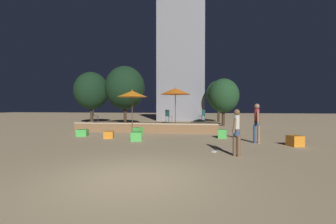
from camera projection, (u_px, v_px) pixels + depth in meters
ground_plane at (131, 179)px, 5.40m from camera, size 120.00×120.00×0.00m
wooden_deck at (147, 127)px, 16.54m from camera, size 10.15×2.55×0.63m
patio_umbrella_0 at (175, 91)px, 15.09m from camera, size 2.01×2.01×3.08m
patio_umbrella_1 at (132, 94)px, 15.29m from camera, size 2.07×2.07×2.93m
cube_seat_0 at (295, 141)px, 9.94m from camera, size 0.69×0.69×0.47m
cube_seat_1 at (222, 134)px, 12.48m from camera, size 0.48×0.48×0.49m
cube_seat_2 at (109, 135)px, 12.44m from camera, size 0.62×0.62×0.39m
cube_seat_3 at (82, 133)px, 13.34m from camera, size 0.71×0.71×0.40m
cube_seat_4 at (136, 136)px, 11.51m from camera, size 0.67×0.67×0.45m
cube_seat_5 at (138, 131)px, 13.84m from camera, size 0.58×0.58×0.47m
person_0 at (257, 121)px, 10.70m from camera, size 0.32×0.57×1.89m
person_1 at (237, 131)px, 7.86m from camera, size 0.37×0.45×1.65m
bistro_chair_0 at (168, 115)px, 15.91m from camera, size 0.47×0.47×0.90m
bistro_chair_1 at (203, 115)px, 16.45m from camera, size 0.48×0.48×0.90m
bistro_chair_2 at (94, 115)px, 16.46m from camera, size 0.48×0.48×0.90m
frisbee_disc at (213, 151)px, 8.66m from camera, size 0.25×0.25×0.03m
background_tree_0 at (219, 94)px, 25.72m from camera, size 2.91×2.91×4.79m
background_tree_1 at (125, 88)px, 21.33m from camera, size 3.72×3.72×5.61m
background_tree_2 at (223, 96)px, 20.52m from camera, size 2.82×2.82×4.34m
background_tree_3 at (91, 91)px, 24.02m from camera, size 3.62×3.62×5.47m
distant_building at (182, 64)px, 29.61m from camera, size 5.96×4.53×14.96m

